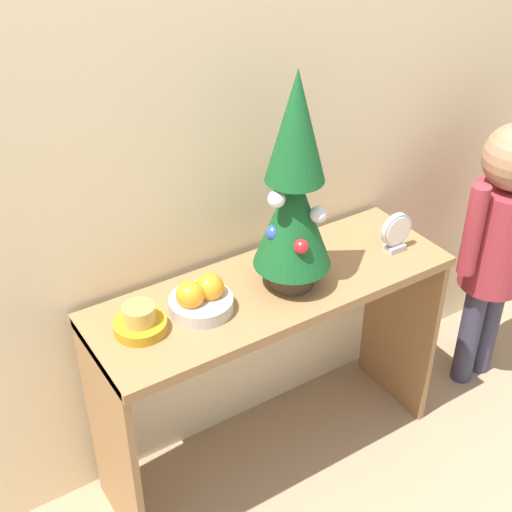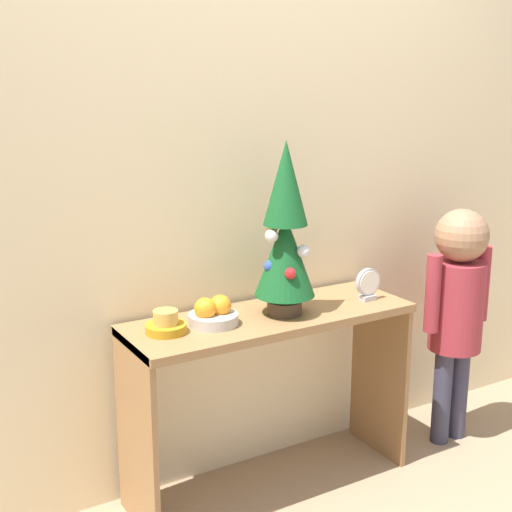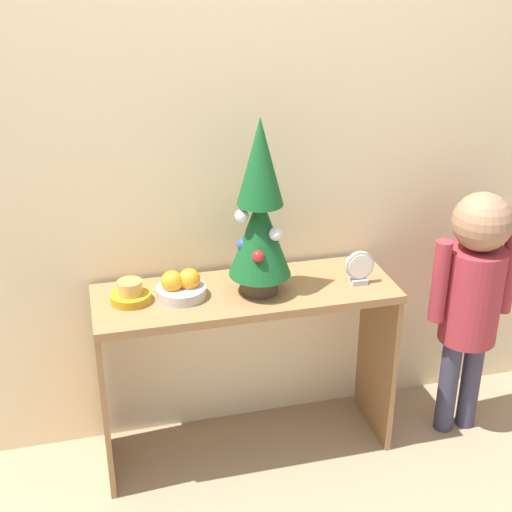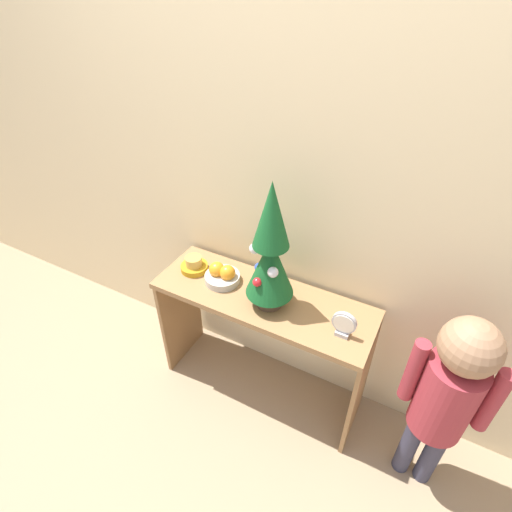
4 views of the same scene
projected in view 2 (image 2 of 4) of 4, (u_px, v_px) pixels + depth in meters
ground_plane at (296, 508)px, 2.57m from camera, size 12.00×12.00×0.00m
back_wall at (239, 150)px, 2.60m from camera, size 7.00×0.05×2.50m
console_table at (270, 356)px, 2.59m from camera, size 1.07×0.36×0.69m
mini_tree at (285, 234)px, 2.48m from camera, size 0.22×0.22×0.62m
fruit_bowl at (213, 314)px, 2.44m from camera, size 0.17×0.17×0.10m
singing_bowl at (166, 324)px, 2.36m from camera, size 0.14×0.14×0.08m
desk_clock at (368, 285)px, 2.70m from camera, size 0.11×0.04×0.13m
child_figure at (457, 297)px, 2.91m from camera, size 0.34×0.22×1.00m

